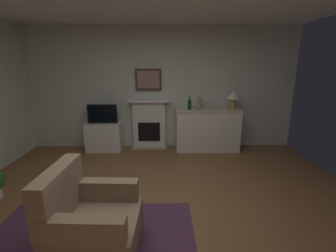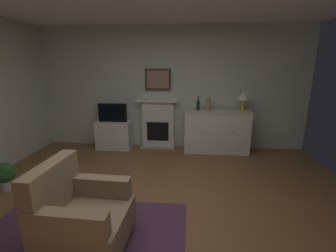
% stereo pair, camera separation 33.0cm
% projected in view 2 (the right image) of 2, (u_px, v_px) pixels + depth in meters
% --- Properties ---
extents(ground_plane, '(5.88, 5.50, 0.10)m').
position_uv_depth(ground_plane, '(154.00, 222.00, 2.92)').
color(ground_plane, brown).
rests_on(ground_plane, ground).
extents(wall_rear, '(5.88, 0.06, 2.64)m').
position_uv_depth(wall_rear, '(171.00, 88.00, 5.19)').
color(wall_rear, silver).
rests_on(wall_rear, ground_plane).
extents(area_rug, '(2.26, 1.45, 0.02)m').
position_uv_depth(area_rug, '(81.00, 238.00, 2.57)').
color(area_rug, '#4C2D47').
rests_on(area_rug, ground_plane).
extents(fireplace_unit, '(0.87, 0.30, 1.10)m').
position_uv_depth(fireplace_unit, '(158.00, 124.00, 5.29)').
color(fireplace_unit, white).
rests_on(fireplace_unit, ground_plane).
extents(framed_picture, '(0.55, 0.04, 0.45)m').
position_uv_depth(framed_picture, '(158.00, 79.00, 5.08)').
color(framed_picture, '#473323').
extents(sideboard_cabinet, '(1.38, 0.49, 0.91)m').
position_uv_depth(sideboard_cabinet, '(216.00, 131.00, 5.03)').
color(sideboard_cabinet, white).
rests_on(sideboard_cabinet, ground_plane).
extents(table_lamp, '(0.26, 0.26, 0.40)m').
position_uv_depth(table_lamp, '(244.00, 97.00, 4.80)').
color(table_lamp, '#B79338').
rests_on(table_lamp, sideboard_cabinet).
extents(wine_bottle, '(0.08, 0.08, 0.29)m').
position_uv_depth(wine_bottle, '(198.00, 105.00, 4.89)').
color(wine_bottle, '#193F1E').
rests_on(wine_bottle, sideboard_cabinet).
extents(wine_glass_left, '(0.07, 0.07, 0.16)m').
position_uv_depth(wine_glass_left, '(214.00, 104.00, 4.92)').
color(wine_glass_left, silver).
rests_on(wine_glass_left, sideboard_cabinet).
extents(wine_glass_center, '(0.07, 0.07, 0.16)m').
position_uv_depth(wine_glass_center, '(220.00, 105.00, 4.84)').
color(wine_glass_center, silver).
rests_on(wine_glass_center, sideboard_cabinet).
extents(vase_decorative, '(0.11, 0.11, 0.28)m').
position_uv_depth(vase_decorative, '(208.00, 104.00, 4.85)').
color(vase_decorative, '#9E7F5B').
rests_on(vase_decorative, sideboard_cabinet).
extents(tv_cabinet, '(0.75, 0.42, 0.62)m').
position_uv_depth(tv_cabinet, '(114.00, 135.00, 5.27)').
color(tv_cabinet, white).
rests_on(tv_cabinet, ground_plane).
extents(tv_set, '(0.62, 0.07, 0.40)m').
position_uv_depth(tv_set, '(112.00, 113.00, 5.12)').
color(tv_set, black).
rests_on(tv_set, tv_cabinet).
extents(potted_plant_fern, '(0.30, 0.30, 0.43)m').
position_uv_depth(potted_plant_fern, '(5.00, 174.00, 3.52)').
color(potted_plant_fern, silver).
rests_on(potted_plant_fern, ground_plane).
extents(armchair, '(0.84, 0.81, 0.92)m').
position_uv_depth(armchair, '(80.00, 215.00, 2.35)').
color(armchair, '#8C7259').
rests_on(armchair, ground_plane).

